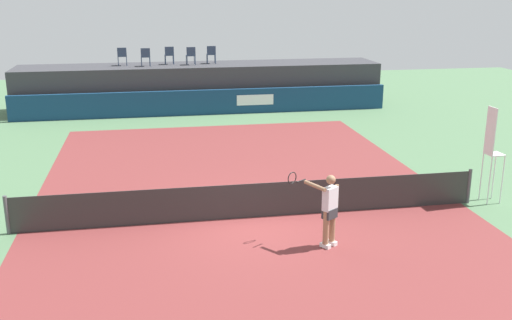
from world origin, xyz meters
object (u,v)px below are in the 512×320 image
at_px(spectator_chair_left, 145,56).
at_px(net_post_near, 7,215).
at_px(tennis_player, 329,208).
at_px(net_post_far, 469,186).
at_px(tennis_ball, 70,206).
at_px(spectator_chair_far_left, 122,56).
at_px(spectator_chair_far_right, 211,54).
at_px(spectator_chair_center, 169,54).
at_px(umpire_chair, 492,148).
at_px(spectator_chair_right, 191,55).

xyz_separation_m(spectator_chair_left, net_post_near, (-3.51, -14.95, -2.19)).
bearing_deg(tennis_player, net_post_far, 23.72).
bearing_deg(net_post_near, tennis_ball, 52.02).
relative_size(spectator_chair_far_left, spectator_chair_far_right, 1.00).
height_order(spectator_chair_center, tennis_ball, spectator_chair_center).
height_order(spectator_chair_far_left, umpire_chair, spectator_chair_far_left).
xyz_separation_m(net_post_near, net_post_far, (12.40, 0.00, 0.00)).
distance_m(spectator_chair_far_right, tennis_ball, 15.10).
relative_size(spectator_chair_far_right, tennis_ball, 13.06).
bearing_deg(umpire_chair, spectator_chair_far_right, 111.86).
xyz_separation_m(spectator_chair_far_left, spectator_chair_far_right, (4.38, 0.05, 0.00)).
relative_size(spectator_chair_center, tennis_ball, 13.06).
relative_size(spectator_chair_left, tennis_player, 0.50).
relative_size(spectator_chair_left, net_post_far, 0.89).
bearing_deg(net_post_far, spectator_chair_right, 113.85).
relative_size(spectator_chair_right, umpire_chair, 0.32).
xyz_separation_m(spectator_chair_left, tennis_ball, (-2.22, -13.30, -2.66)).
height_order(spectator_chair_far_right, net_post_far, spectator_chair_far_right).
bearing_deg(spectator_chair_center, umpire_chair, -61.84).
distance_m(tennis_player, tennis_ball, 7.42).
height_order(spectator_chair_left, umpire_chair, spectator_chair_left).
xyz_separation_m(spectator_chair_far_left, tennis_player, (5.24, -17.52, -1.73)).
distance_m(spectator_chair_right, net_post_near, 16.31).
bearing_deg(spectator_chair_right, tennis_ball, -108.20).
distance_m(spectator_chair_left, tennis_player, 17.63).
xyz_separation_m(spectator_chair_far_left, tennis_ball, (-1.09, -13.76, -2.66)).
relative_size(spectator_chair_far_left, tennis_ball, 13.06).
distance_m(spectator_chair_far_left, spectator_chair_right, 3.35).
xyz_separation_m(spectator_chair_right, net_post_far, (6.68, -15.12, -2.19)).
bearing_deg(net_post_far, tennis_player, -156.28).
xyz_separation_m(spectator_chair_center, tennis_ball, (-3.39, -13.84, -2.66)).
height_order(spectator_chair_right, spectator_chair_far_right, same).
distance_m(spectator_chair_center, spectator_chair_right, 1.11).
distance_m(spectator_chair_left, umpire_chair, 17.73).
bearing_deg(net_post_far, spectator_chair_far_left, 123.02).
xyz_separation_m(umpire_chair, net_post_near, (-12.97, 0.00, -1.09)).
bearing_deg(tennis_ball, spectator_chair_far_right, 68.38).
height_order(net_post_far, tennis_player, tennis_player).
relative_size(spectator_chair_left, tennis_ball, 13.06).
bearing_deg(spectator_chair_center, spectator_chair_right, -19.78).
height_order(spectator_chair_left, net_post_far, spectator_chair_left).
relative_size(net_post_near, tennis_ball, 14.71).
xyz_separation_m(net_post_far, tennis_ball, (-11.11, 1.65, -0.46)).
distance_m(spectator_chair_right, tennis_player, 17.41).
xyz_separation_m(spectator_chair_center, spectator_chair_right, (1.04, -0.37, 0.00)).
relative_size(spectator_chair_far_left, umpire_chair, 0.32).
distance_m(spectator_chair_center, spectator_chair_far_right, 2.09).
xyz_separation_m(spectator_chair_far_right, tennis_ball, (-5.48, -13.82, -2.66)).
height_order(spectator_chair_far_left, net_post_near, spectator_chair_far_left).
bearing_deg(spectator_chair_center, spectator_chair_left, -155.12).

